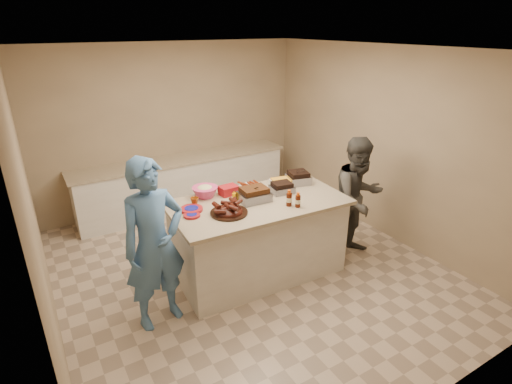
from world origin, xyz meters
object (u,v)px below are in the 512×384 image
coleslaw_bowl (205,197)px  bbq_bottle_a (289,206)px  guest_gray (352,252)px  island (258,271)px  guest_blue (163,318)px  plastic_cup (195,205)px  mustard_bottle (234,200)px  bbq_bottle_b (298,207)px  rib_platter (229,213)px  roasting_pan (298,183)px

coleslaw_bowl → bbq_bottle_a: 1.03m
bbq_bottle_a → guest_gray: bearing=1.1°
island → guest_blue: 1.36m
plastic_cup → guest_blue: (-0.66, -0.52, -0.99)m
mustard_bottle → guest_gray: (1.60, -0.45, -0.99)m
bbq_bottle_b → guest_blue: bbq_bottle_b is taller
coleslaw_bowl → rib_platter: bearing=-86.4°
coleslaw_bowl → bbq_bottle_a: bearing=-45.4°
roasting_pan → guest_blue: bearing=-153.8°
mustard_bottle → guest_gray: size_ratio=0.07×
roasting_pan → bbq_bottle_a: size_ratio=1.42×
roasting_pan → rib_platter: bearing=-149.8°
roasting_pan → mustard_bottle: size_ratio=2.36×
roasting_pan → guest_blue: roasting_pan is taller
guest_blue → roasting_pan: bearing=2.7°
guest_blue → guest_gray: size_ratio=1.11×
guest_blue → island: bearing=0.0°
rib_platter → bbq_bottle_a: bearing=-14.0°
rib_platter → coleslaw_bowl: 0.57m
guest_blue → guest_gray: (2.71, -0.05, 0.00)m
plastic_cup → rib_platter: bearing=-60.2°
island → coleslaw_bowl: coleslaw_bowl is taller
roasting_pan → coleslaw_bowl: 1.26m
coleslaw_bowl → guest_blue: bearing=-142.0°
bbq_bottle_b → plastic_cup: bbq_bottle_b is taller
coleslaw_bowl → guest_gray: bearing=-21.1°
island → mustard_bottle: bearing=145.5°
rib_platter → guest_blue: (-0.89, -0.10, -0.99)m
guest_blue → plastic_cup: bearing=28.8°
bbq_bottle_b → coleslaw_bowl: bearing=134.2°
bbq_bottle_a → plastic_cup: (-0.93, 0.59, 0.00)m
plastic_cup → roasting_pan: bearing=-2.6°
bbq_bottle_b → roasting_pan: bearing=53.2°
coleslaw_bowl → guest_blue: 1.47m
coleslaw_bowl → mustard_bottle: 0.37m
island → coleslaw_bowl: size_ratio=6.68×
bbq_bottle_b → guest_blue: (-1.65, 0.15, -0.99)m
island → bbq_bottle_a: bbq_bottle_a is taller
island → roasting_pan: size_ratio=7.56×
mustard_bottle → guest_gray: 1.93m
bbq_bottle_a → coleslaw_bowl: bearing=134.6°
coleslaw_bowl → guest_gray: (1.85, -0.71, -0.99)m
island → bbq_bottle_b: bearing=-47.8°
bbq_bottle_a → bbq_bottle_b: bearing=-49.2°
bbq_bottle_a → mustard_bottle: bbq_bottle_a is taller
island → bbq_bottle_b: (0.31, -0.37, 0.99)m
rib_platter → coleslaw_bowl: size_ratio=1.34×
bbq_bottle_b → guest_blue: 1.93m
plastic_cup → bbq_bottle_b: bearing=-33.8°
roasting_pan → bbq_bottle_b: bbq_bottle_b is taller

